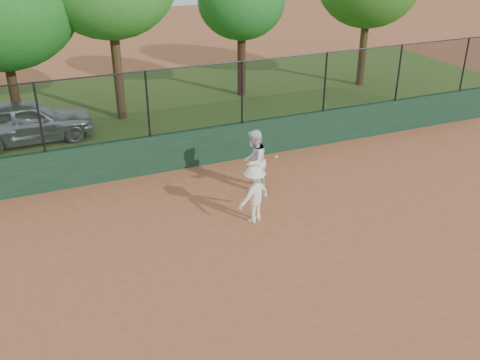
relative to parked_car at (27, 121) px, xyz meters
name	(u,v)px	position (x,y,z in m)	size (l,w,h in m)	color
ground	(246,276)	(3.79, -10.23, -0.75)	(80.00, 80.00, 0.00)	#A85936
back_wall	(167,152)	(3.79, -4.23, -0.15)	(26.00, 0.20, 1.20)	#1B3C25
grass_strip	(127,113)	(3.79, 1.77, -0.75)	(36.00, 12.00, 0.01)	#36581B
parked_car	(27,121)	(0.00, 0.00, 0.00)	(1.77, 4.41, 1.50)	#B7BCC1
player_second	(254,161)	(5.66, -6.55, 0.17)	(0.89, 0.70, 1.84)	white
player_main	(254,194)	(4.95, -8.12, 0.02)	(1.13, 0.90, 1.89)	white
fence_assembly	(163,101)	(3.76, -4.23, 1.48)	(26.00, 0.06, 2.00)	black
tree_3	(242,2)	(9.07, 2.24, 3.23)	(3.69, 3.35, 5.60)	#402515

